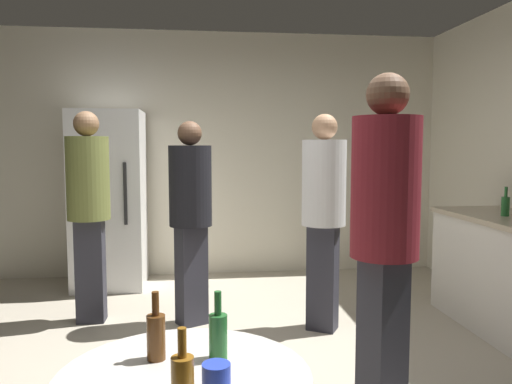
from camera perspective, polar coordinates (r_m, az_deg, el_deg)
ground_plane at (r=3.37m, az=-4.08°, el=-21.03°), size 5.20×5.20×0.10m
wall_back at (r=5.66m, az=-5.40°, el=4.27°), size 5.32×0.06×2.70m
refrigerator at (r=5.33m, az=-16.39°, el=-0.83°), size 0.70×0.68×1.80m
beer_bottle_on_counter at (r=4.35m, az=26.55°, el=-1.38°), size 0.06×0.06×0.23m
beer_bottle_amber at (r=1.43m, az=-8.37°, el=-20.57°), size 0.06×0.06×0.23m
beer_bottle_brown at (r=1.75m, az=-11.33°, el=-15.69°), size 0.06×0.06×0.23m
beer_bottle_green at (r=1.73m, az=-4.34°, el=-15.88°), size 0.06×0.06×0.23m
plastic_cup_blue at (r=1.48m, az=-4.54°, el=-20.89°), size 0.08×0.08×0.11m
person_in_white_shirt at (r=3.91m, az=7.72°, el=-1.48°), size 0.47×0.47×1.69m
person_in_olive_shirt at (r=4.27m, az=-18.55°, el=-0.84°), size 0.34×0.34×1.72m
person_in_black_shirt at (r=4.03m, az=-7.47°, el=-1.71°), size 0.46×0.46×1.64m
person_in_maroon_shirt at (r=2.58m, az=14.46°, el=-3.45°), size 0.42×0.42×1.80m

